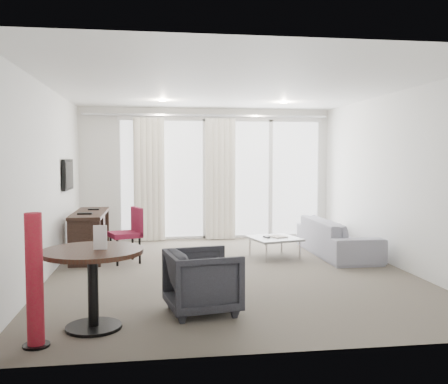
{
  "coord_description": "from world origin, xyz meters",
  "views": [
    {
      "loc": [
        -1.09,
        -6.96,
        1.63
      ],
      "look_at": [
        0.0,
        0.6,
        1.1
      ],
      "focal_mm": 40.0,
      "sensor_mm": 36.0,
      "label": 1
    }
  ],
  "objects": [
    {
      "name": "ceiling",
      "position": [
        0.0,
        0.0,
        2.6
      ],
      "size": [
        5.0,
        6.0,
        0.0
      ],
      "primitive_type": "cube",
      "color": "white",
      "rests_on": "ground"
    },
    {
      "name": "floor",
      "position": [
        0.0,
        0.0,
        0.0
      ],
      "size": [
        5.0,
        6.0,
        0.0
      ],
      "primitive_type": "cube",
      "color": "#5D5549",
      "rests_on": "ground"
    },
    {
      "name": "desk",
      "position": [
        -2.1,
        1.32,
        0.37
      ],
      "size": [
        0.5,
        1.59,
        0.74
      ],
      "primitive_type": null,
      "color": "black",
      "rests_on": "floor"
    },
    {
      "name": "menu_card",
      "position": [
        -1.58,
        -2.18,
        0.72
      ],
      "size": [
        0.13,
        0.03,
        0.23
      ],
      "primitive_type": null,
      "rotation": [
        0.0,
        0.0,
        -0.07
      ],
      "color": "white",
      "rests_on": "round_table"
    },
    {
      "name": "terrace_slab",
      "position": [
        0.3,
        4.5,
        -0.06
      ],
      "size": [
        5.6,
        3.0,
        0.12
      ],
      "primitive_type": "cube",
      "color": "#4D4D50",
      "rests_on": "ground"
    },
    {
      "name": "tv",
      "position": [
        -2.46,
        1.45,
        1.35
      ],
      "size": [
        0.05,
        0.8,
        0.5
      ],
      "primitive_type": null,
      "color": "black",
      "rests_on": "wall_left"
    },
    {
      "name": "magazine",
      "position": [
        0.93,
        0.94,
        0.36
      ],
      "size": [
        0.33,
        0.37,
        0.02
      ],
      "primitive_type": null,
      "rotation": [
        0.0,
        0.0,
        0.39
      ],
      "color": "gray",
      "rests_on": "coffee_table"
    },
    {
      "name": "downlight_a",
      "position": [
        -0.9,
        1.6,
        2.59
      ],
      "size": [
        0.12,
        0.12,
        0.02
      ],
      "primitive_type": "cylinder",
      "color": "#FFE0B2",
      "rests_on": "ceiling"
    },
    {
      "name": "curtain_right",
      "position": [
        0.25,
        2.82,
        1.2
      ],
      "size": [
        0.6,
        0.2,
        2.38
      ],
      "primitive_type": null,
      "color": "#EDE5CF",
      "rests_on": "ground"
    },
    {
      "name": "rattan_chair_a",
      "position": [
        0.87,
        3.8,
        0.42
      ],
      "size": [
        0.75,
        0.75,
        0.83
      ],
      "primitive_type": null,
      "rotation": [
        0.0,
        0.0,
        -0.4
      ],
      "color": "brown",
      "rests_on": "terrace_slab"
    },
    {
      "name": "curtain_left",
      "position": [
        -1.15,
        2.82,
        1.2
      ],
      "size": [
        0.6,
        0.2,
        2.38
      ],
      "primitive_type": null,
      "color": "#EDE5CF",
      "rests_on": "ground"
    },
    {
      "name": "curtain_track",
      "position": [
        0.0,
        2.82,
        2.45
      ],
      "size": [
        4.8,
        0.04,
        0.04
      ],
      "primitive_type": null,
      "color": "#B2B2B7",
      "rests_on": "ceiling"
    },
    {
      "name": "red_lamp",
      "position": [
        -2.1,
        -2.56,
        0.58
      ],
      "size": [
        0.29,
        0.29,
        1.16
      ],
      "primitive_type": "cylinder",
      "rotation": [
        0.0,
        0.0,
        -0.28
      ],
      "color": "maroon",
      "rests_on": "floor"
    },
    {
      "name": "remote",
      "position": [
        0.74,
        0.9,
        0.36
      ],
      "size": [
        0.1,
        0.18,
        0.02
      ],
      "primitive_type": null,
      "rotation": [
        0.0,
        0.0,
        0.29
      ],
      "color": "black",
      "rests_on": "coffee_table"
    },
    {
      "name": "rattan_chair_b",
      "position": [
        1.59,
        5.11,
        0.4
      ],
      "size": [
        0.71,
        0.71,
        0.8
      ],
      "primitive_type": null,
      "rotation": [
        0.0,
        0.0,
        -0.38
      ],
      "color": "brown",
      "rests_on": "terrace_slab"
    },
    {
      "name": "window_panel",
      "position": [
        0.3,
        2.98,
        1.2
      ],
      "size": [
        4.0,
        0.02,
        2.38
      ],
      "primitive_type": null,
      "color": "white",
      "rests_on": "ground"
    },
    {
      "name": "wall_front",
      "position": [
        0.0,
        -3.0,
        1.3
      ],
      "size": [
        5.0,
        0.0,
        2.6
      ],
      "primitive_type": "cube",
      "color": "silver",
      "rests_on": "ground"
    },
    {
      "name": "sofa",
      "position": [
        1.97,
        0.97,
        0.3
      ],
      "size": [
        0.8,
        2.05,
        0.6
      ],
      "primitive_type": "imported",
      "rotation": [
        0.0,
        0.0,
        1.57
      ],
      "color": "gray",
      "rests_on": "floor"
    },
    {
      "name": "balustrade",
      "position": [
        0.3,
        5.95,
        0.5
      ],
      "size": [
        5.5,
        0.06,
        1.05
      ],
      "primitive_type": null,
      "color": "#B2B2B7",
      "rests_on": "terrace_slab"
    },
    {
      "name": "coffee_table",
      "position": [
        0.87,
        0.9,
        0.16
      ],
      "size": [
        0.88,
        0.88,
        0.33
      ],
      "primitive_type": null,
      "rotation": [
        0.0,
        0.0,
        0.24
      ],
      "color": "gray",
      "rests_on": "floor"
    },
    {
      "name": "desk_chair",
      "position": [
        -1.52,
        0.82,
        0.43
      ],
      "size": [
        0.59,
        0.57,
        0.86
      ],
      "primitive_type": null,
      "rotation": [
        0.0,
        0.0,
        0.35
      ],
      "color": "maroon",
      "rests_on": "floor"
    },
    {
      "name": "wall_right",
      "position": [
        2.5,
        0.0,
        1.3
      ],
      "size": [
        0.0,
        6.0,
        2.6
      ],
      "primitive_type": "cube",
      "color": "silver",
      "rests_on": "ground"
    },
    {
      "name": "window_frame",
      "position": [
        0.3,
        2.97,
        1.2
      ],
      "size": [
        4.1,
        0.06,
        2.44
      ],
      "primitive_type": null,
      "color": "white",
      "rests_on": "ground"
    },
    {
      "name": "downlight_b",
      "position": [
        1.2,
        1.6,
        2.59
      ],
      "size": [
        0.12,
        0.12,
        0.02
      ],
      "primitive_type": "cylinder",
      "color": "#FFE0B2",
      "rests_on": "ceiling"
    },
    {
      "name": "rattan_table",
      "position": [
        0.94,
        3.94,
        0.26
      ],
      "size": [
        0.61,
        0.61,
        0.53
      ],
      "primitive_type": null,
      "rotation": [
        0.0,
        0.0,
        -0.18
      ],
      "color": "brown",
      "rests_on": "terrace_slab"
    },
    {
      "name": "tub_armchair",
      "position": [
        -0.57,
        -1.82,
        0.33
      ],
      "size": [
        0.84,
        0.82,
        0.66
      ],
      "primitive_type": "imported",
      "rotation": [
        0.0,
        0.0,
        1.74
      ],
      "color": "#27272D",
      "rests_on": "floor"
    },
    {
      "name": "round_table",
      "position": [
        -1.66,
        -2.17,
        0.38
      ],
      "size": [
        1.15,
        1.15,
        0.76
      ],
      "primitive_type": null,
      "rotation": [
        0.0,
        0.0,
        0.24
      ],
      "color": "black",
      "rests_on": "floor"
    },
    {
      "name": "wall_left",
      "position": [
        -2.5,
        0.0,
        1.3
      ],
      "size": [
        0.0,
        6.0,
        2.6
      ],
      "primitive_type": "cube",
      "color": "silver",
      "rests_on": "ground"
    }
  ]
}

